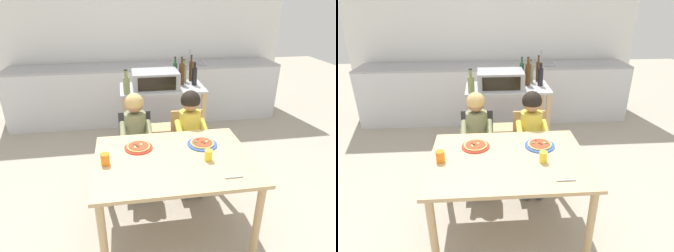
{
  "view_description": "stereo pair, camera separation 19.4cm",
  "coord_description": "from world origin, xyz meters",
  "views": [
    {
      "loc": [
        -0.36,
        -2.01,
        1.98
      ],
      "look_at": [
        0.0,
        0.3,
        0.9
      ],
      "focal_mm": 31.17,
      "sensor_mm": 36.0,
      "label": 1
    },
    {
      "loc": [
        -0.17,
        -2.03,
        1.98
      ],
      "look_at": [
        0.0,
        0.3,
        0.9
      ],
      "focal_mm": 31.17,
      "sensor_mm": 36.0,
      "label": 2
    }
  ],
  "objects": [
    {
      "name": "bottle_clear_vinegar",
      "position": [
        0.51,
        1.41,
        1.04
      ],
      "size": [
        0.06,
        0.06,
        0.28
      ],
      "color": "black",
      "rests_on": "kitchen_island_cart"
    },
    {
      "name": "serving_spoon",
      "position": [
        0.38,
        -0.34,
        0.75
      ],
      "size": [
        0.14,
        0.01,
        0.01
      ],
      "primitive_type": "cylinder",
      "rotation": [
        0.0,
        1.57,
        0.0
      ],
      "color": "#B7BABF",
      "rests_on": "dining_table"
    },
    {
      "name": "pizza_plate_red_rimmed",
      "position": [
        -0.27,
        0.21,
        0.76
      ],
      "size": [
        0.24,
        0.24,
        0.03
      ],
      "color": "red",
      "rests_on": "dining_table"
    },
    {
      "name": "bottle_tall_green_wine",
      "position": [
        0.35,
        1.45,
        1.06
      ],
      "size": [
        0.07,
        0.07,
        0.35
      ],
      "color": "#4C2D14",
      "rests_on": "kitchen_island_cart"
    },
    {
      "name": "back_wall_tiled",
      "position": [
        0.0,
        2.99,
        1.35
      ],
      "size": [
        4.75,
        0.12,
        2.7
      ],
      "color": "white",
      "rests_on": "ground"
    },
    {
      "name": "bottle_dark_olive_oil",
      "position": [
        0.29,
        1.58,
        1.05
      ],
      "size": [
        0.06,
        0.06,
        0.32
      ],
      "color": "#1E4723",
      "rests_on": "kitchen_island_cart"
    },
    {
      "name": "child_in_yellow_shirt",
      "position": [
        0.29,
        0.62,
        0.7
      ],
      "size": [
        0.32,
        0.42,
        1.07
      ],
      "color": "#424C6B",
      "rests_on": "ground"
    },
    {
      "name": "pizza_plate_blue_rimmed",
      "position": [
        0.29,
        0.18,
        0.76
      ],
      "size": [
        0.26,
        0.26,
        0.03
      ],
      "color": "#3356B7",
      "rests_on": "dining_table"
    },
    {
      "name": "dining_chair_right",
      "position": [
        0.29,
        0.73,
        0.48
      ],
      "size": [
        0.36,
        0.36,
        0.81
      ],
      "color": "tan",
      "rests_on": "ground"
    },
    {
      "name": "kitchen_counter",
      "position": [
        0.0,
        2.58,
        0.46
      ],
      "size": [
        4.27,
        0.6,
        1.12
      ],
      "color": "silver",
      "rests_on": "ground"
    },
    {
      "name": "dining_table",
      "position": [
        0.0,
        0.0,
        0.65
      ],
      "size": [
        1.28,
        0.95,
        0.75
      ],
      "color": "tan",
      "rests_on": "ground"
    },
    {
      "name": "bottle_brown_beer",
      "position": [
        -0.33,
        1.19,
        1.03
      ],
      "size": [
        0.08,
        0.08,
        0.28
      ],
      "color": "olive",
      "rests_on": "kitchen_island_cart"
    },
    {
      "name": "drinking_cup_yellow",
      "position": [
        0.27,
        -0.07,
        0.79
      ],
      "size": [
        0.06,
        0.06,
        0.09
      ],
      "primitive_type": "cylinder",
      "color": "yellow",
      "rests_on": "dining_table"
    },
    {
      "name": "kitchen_island_cart",
      "position": [
        0.1,
        1.39,
        0.61
      ],
      "size": [
        1.02,
        0.53,
        0.92
      ],
      "color": "#B7BABF",
      "rests_on": "ground"
    },
    {
      "name": "ground_plane",
      "position": [
        0.0,
        1.17,
        0.0
      ],
      "size": [
        11.72,
        11.72,
        0.0
      ],
      "primitive_type": "plane",
      "color": "#A89E8C"
    },
    {
      "name": "dining_chair_left",
      "position": [
        -0.27,
        0.79,
        0.48
      ],
      "size": [
        0.36,
        0.36,
        0.81
      ],
      "color": "#333338",
      "rests_on": "ground"
    },
    {
      "name": "child_in_olive_shirt",
      "position": [
        -0.27,
        0.67,
        0.68
      ],
      "size": [
        0.32,
        0.42,
        1.05
      ],
      "color": "#424C6B",
      "rests_on": "ground"
    },
    {
      "name": "bottle_squat_spirits",
      "position": [
        0.51,
        1.61,
        1.06
      ],
      "size": [
        0.05,
        0.05,
        0.33
      ],
      "color": "#4C2D14",
      "rests_on": "kitchen_island_cart"
    },
    {
      "name": "bottle_slim_sauce",
      "position": [
        0.41,
        1.59,
        1.04
      ],
      "size": [
        0.07,
        0.07,
        0.29
      ],
      "color": "olive",
      "rests_on": "kitchen_island_cart"
    },
    {
      "name": "drinking_cup_orange",
      "position": [
        -0.54,
        -0.01,
        0.79
      ],
      "size": [
        0.07,
        0.07,
        0.09
      ],
      "primitive_type": "cylinder",
      "color": "orange",
      "rests_on": "dining_table"
    },
    {
      "name": "toaster_oven",
      "position": [
        0.01,
        1.36,
        1.02
      ],
      "size": [
        0.55,
        0.39,
        0.21
      ],
      "color": "#999BA0",
      "rests_on": "kitchen_island_cart"
    }
  ]
}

